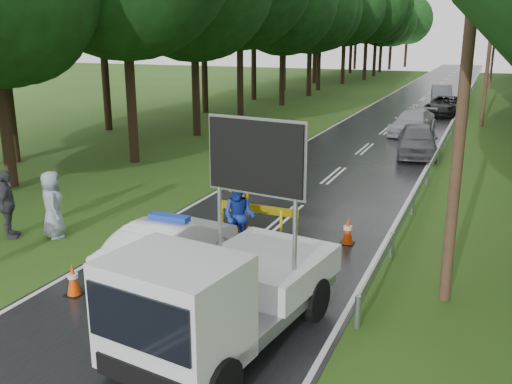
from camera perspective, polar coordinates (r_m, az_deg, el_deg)
The scene contains 22 objects.
ground at distance 13.08m, azimuth -6.23°, elevation -10.31°, with size 160.00×160.00×0.00m, color #254313.
road at distance 41.06m, azimuth 14.38°, elevation 7.25°, with size 7.00×140.00×0.02m, color black.
guardrail at distance 40.30m, azimuth 19.60°, elevation 7.46°, with size 0.12×60.06×0.70m.
utility_pole_near at distance 12.28m, azimuth 20.31°, elevation 11.72°, with size 1.40×0.24×10.00m.
utility_pole_mid at distance 38.26m, azimuth 22.37°, elevation 13.62°, with size 1.40×0.24×10.00m.
utility_pole_far at distance 64.25m, azimuth 22.76°, elevation 13.98°, with size 1.40×0.24×10.00m.
police_sedan at distance 14.03m, azimuth -8.54°, elevation -5.48°, with size 1.93×4.28×1.50m.
work_truck at distance 10.53m, azimuth -3.78°, elevation -10.21°, with size 2.99×5.45×4.13m.
barrier at distance 16.18m, azimuth 0.24°, elevation -2.13°, with size 2.43×0.14×1.00m.
officer at distance 16.94m, azimuth -1.70°, elevation -0.64°, with size 0.69×0.45×1.90m, color gold.
civilian at distance 15.30m, azimuth -1.70°, elevation -2.45°, with size 0.92×0.72×1.90m, color navy.
bystander_mid at distance 17.66m, azimuth -23.61°, elevation -1.17°, with size 1.15×0.48×1.97m, color #393B40.
bystander_right at distance 17.23m, azimuth -19.69°, elevation -1.20°, with size 0.95×0.62×1.95m, color #8995A5.
queue_car_first at distance 28.22m, azimuth 15.82°, elevation 5.03°, with size 1.81×4.50×1.53m, color #46484F.
queue_car_second at distance 34.23m, azimuth 15.43°, elevation 6.72°, with size 1.93×4.75×1.38m, color #95969C.
queue_car_third at distance 42.85m, azimuth 18.35°, elevation 8.19°, with size 2.26×4.90×1.36m, color black.
queue_car_fourth at distance 50.28m, azimuth 18.05°, elevation 9.29°, with size 1.56×4.46×1.47m, color #44474C.
cone_near_left at distance 13.51m, azimuth -17.82°, elevation -8.35°, with size 0.37×0.37×0.79m.
cone_center at distance 14.36m, azimuth -0.67°, elevation -6.10°, with size 0.37×0.37×0.78m.
cone_far at distance 15.88m, azimuth -0.92°, elevation -4.00°, with size 0.35×0.35×0.74m.
cone_left_mid at distance 15.63m, azimuth -8.83°, elevation -4.43°, with size 0.37×0.37×0.79m.
cone_right at distance 16.04m, azimuth 9.15°, elevation -3.87°, with size 0.39×0.39×0.82m.
Camera 1 is at (5.77, -10.25, 5.72)m, focal length 40.00 mm.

